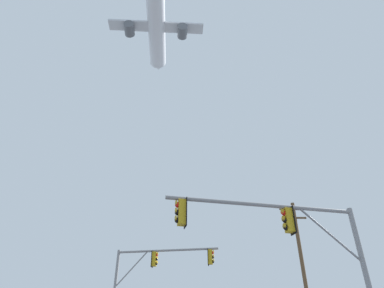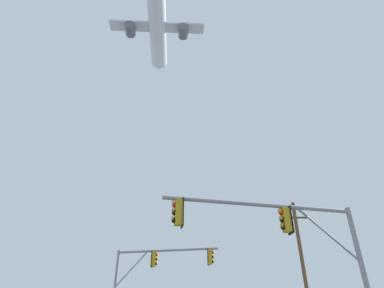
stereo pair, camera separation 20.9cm
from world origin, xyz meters
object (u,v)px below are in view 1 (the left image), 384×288
at_px(signal_pole_near, 293,239).
at_px(signal_pole_far, 151,274).
at_px(utility_pole, 303,270).
at_px(airplane, 156,28).

xyz_separation_m(signal_pole_near, signal_pole_far, (-6.14, 10.61, 0.48)).
bearing_deg(signal_pole_far, utility_pole, 11.35).
relative_size(signal_pole_far, airplane, 0.31).
relative_size(utility_pole, airplane, 0.49).
distance_m(signal_pole_near, airplane, 54.78).
relative_size(signal_pole_near, utility_pole, 0.69).
distance_m(signal_pole_far, utility_pole, 10.97).
bearing_deg(signal_pole_near, utility_pole, 70.23).
bearing_deg(signal_pole_far, airplane, 100.55).
height_order(utility_pole, airplane, airplane).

